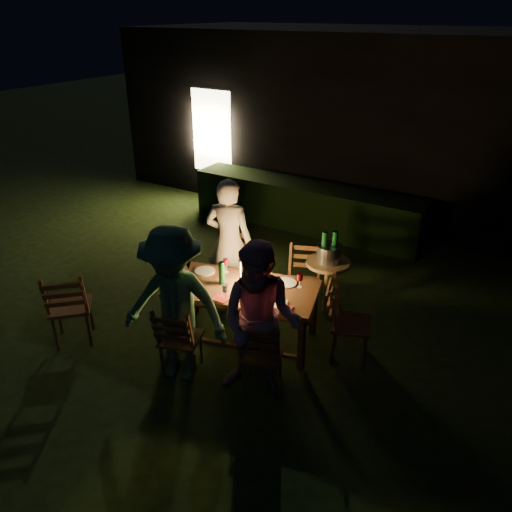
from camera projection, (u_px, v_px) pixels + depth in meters
The scene contains 29 objects.
garden_envelope at pixel (383, 118), 9.90m from camera, with size 40.00×40.00×3.20m.
dining_table at pixel (243, 292), 5.69m from camera, with size 1.84×1.24×0.70m.
chair_near_left at pixel (181, 350), 5.31m from camera, with size 0.52×0.54×0.91m.
chair_near_right at pixel (262, 366), 5.08m from camera, with size 0.52×0.54×0.90m.
chair_far_left at pixel (229, 281), 6.62m from camera, with size 0.53×0.56×0.97m.
chair_far_right at pixel (302, 293), 6.37m from camera, with size 0.54×0.56×0.91m.
chair_end at pixel (348, 335), 5.53m from camera, with size 0.57×0.55×0.97m.
chair_spare at pixel (72, 319), 5.80m from camera, with size 0.66×0.66×1.00m.
person_house_side at pixel (229, 242), 6.42m from camera, with size 0.62×0.40×1.69m, color white.
person_opp_right at pixel (261, 323), 4.79m from camera, with size 0.81×0.63×1.67m, color #B07990.
person_opp_left at pixel (175, 306), 5.01m from camera, with size 1.11×0.64×1.72m, color #33674A.
lantern at pixel (248, 273), 5.62m from camera, with size 0.16×0.16×0.35m.
plate_far_left at pixel (205, 271), 5.99m from camera, with size 0.25×0.25×0.01m, color white.
plate_near_left at pixel (190, 289), 5.61m from camera, with size 0.25×0.25×0.01m, color white.
plate_far_right at pixel (286, 283), 5.73m from camera, with size 0.25×0.25×0.01m, color white.
plate_near_right at pixel (276, 302), 5.36m from camera, with size 0.25×0.25×0.01m, color white.
wineglass_a at pixel (226, 266), 5.94m from camera, with size 0.06×0.06×0.18m, color #59070F, non-canonical shape.
wineglass_b at pixel (180, 276), 5.71m from camera, with size 0.06×0.06×0.18m, color #59070F, non-canonical shape.
wineglass_c at pixel (261, 297), 5.31m from camera, with size 0.06×0.06×0.18m, color #59070F, non-canonical shape.
wineglass_d at pixel (300, 280), 5.62m from camera, with size 0.06×0.06×0.18m, color #59070F, non-canonical shape.
wineglass_e at pixel (225, 292), 5.39m from camera, with size 0.06×0.06×0.18m, color silver, non-canonical shape.
bottle_table at pixel (222, 273), 5.67m from camera, with size 0.07×0.07×0.28m, color #0F471E.
napkin_left at pixel (220, 299), 5.43m from camera, with size 0.18×0.14×0.01m, color red.
napkin_right at pixel (283, 308), 5.26m from camera, with size 0.18×0.14×0.01m, color red.
phone at pixel (182, 292), 5.56m from camera, with size 0.14×0.07×0.01m, color black.
side_table at pixel (328, 268), 6.19m from camera, with size 0.55×0.55×0.74m.
ice_bucket at pixel (329, 253), 6.11m from camera, with size 0.30×0.30×0.22m, color #A5A8AD.
bottle_bucket_a at pixel (324, 250), 6.08m from camera, with size 0.07×0.07×0.32m, color #0F471E.
bottle_bucket_b at pixel (334, 249), 6.09m from camera, with size 0.07×0.07×0.32m, color #0F471E.
Camera 1 is at (3.08, -3.77, 3.55)m, focal length 35.00 mm.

